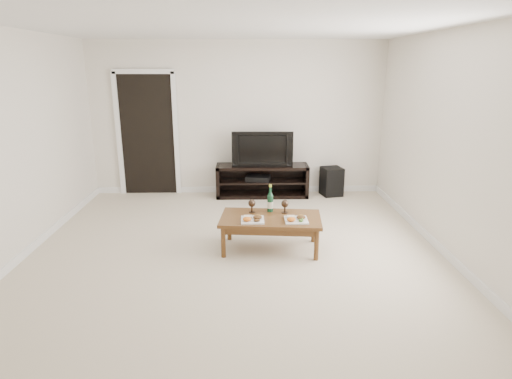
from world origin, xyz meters
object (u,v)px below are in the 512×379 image
object	(u,v)px
media_console	(262,181)
television	(262,148)
coffee_table	(270,233)
subwoofer	(332,181)

from	to	relation	value
media_console	television	xyz separation A→B (m)	(-0.00, 0.00, 0.57)
media_console	television	distance (m)	0.57
media_console	television	bearing A→B (deg)	180.00
television	coffee_table	distance (m)	2.33
coffee_table	media_console	bearing A→B (deg)	90.36
media_console	coffee_table	distance (m)	2.24
media_console	coffee_table	bearing A→B (deg)	-89.64
media_console	subwoofer	world-z (taller)	media_console
media_console	television	size ratio (longest dim) A/B	1.54
subwoofer	coffee_table	bearing A→B (deg)	-130.61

